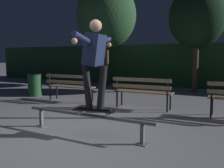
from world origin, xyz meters
name	(u,v)px	position (x,y,z in m)	size (l,w,h in m)	color
ground_plane	(78,138)	(0.00, 0.00, 0.00)	(90.00, 90.00, 0.00)	gray
hedge_backdrop	(189,65)	(0.00, 8.61, 0.99)	(24.00, 1.20, 1.99)	#234C28
grind_rail	(86,118)	(0.00, 0.24, 0.30)	(2.67, 0.18, 0.39)	slate
skateboard	(95,110)	(0.19, 0.24, 0.46)	(0.80, 0.29, 0.09)	black
skateboarder	(94,57)	(0.19, 0.24, 1.40)	(0.63, 1.40, 1.56)	black
park_bench_leftmost	(69,84)	(-2.40, 2.78, 0.54)	(1.62, 0.48, 0.88)	black
park_bench_left_center	(142,89)	(0.05, 2.78, 0.54)	(1.62, 0.48, 0.88)	black
tree_far_left	(106,16)	(-3.49, 6.97, 3.30)	(2.78, 2.78, 4.84)	#4C3828
tree_behind_benches	(197,17)	(0.63, 6.86, 2.91)	(2.18, 2.18, 4.13)	#4C3828
trash_can	(35,84)	(-4.17, 3.04, 0.41)	(0.52, 0.52, 0.80)	#23562D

